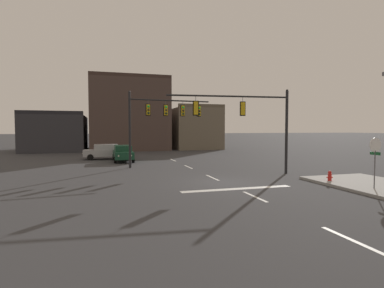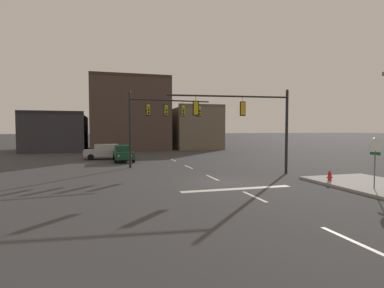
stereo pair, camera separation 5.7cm
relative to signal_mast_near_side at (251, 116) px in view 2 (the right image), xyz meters
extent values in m
plane|color=#353538|center=(-3.11, -2.57, -4.21)|extent=(400.00, 400.00, 0.00)
cube|color=gray|center=(4.76, -6.57, -4.13)|extent=(5.00, 8.00, 0.15)
cube|color=silver|center=(-3.11, -4.57, -4.20)|extent=(6.40, 0.50, 0.01)
cube|color=silver|center=(-3.11, -12.57, -4.20)|extent=(0.16, 2.40, 0.01)
cube|color=silver|center=(-3.11, -6.57, -4.20)|extent=(0.16, 2.40, 0.01)
cube|color=silver|center=(-3.11, -0.57, -4.20)|extent=(0.16, 2.40, 0.01)
cube|color=silver|center=(-3.11, 5.43, -4.20)|extent=(0.16, 2.40, 0.01)
cube|color=silver|center=(-3.11, 11.43, -4.20)|extent=(0.16, 2.40, 0.01)
cylinder|color=black|center=(2.75, -0.29, -1.20)|extent=(0.20, 0.20, 6.02)
cylinder|color=black|center=(-1.63, 0.16, 1.37)|extent=(8.78, 1.01, 0.12)
sphere|color=black|center=(2.75, -0.29, 1.86)|extent=(0.18, 0.18, 0.18)
cylinder|color=#56565B|center=(-0.62, 0.05, 1.13)|extent=(0.03, 0.03, 0.35)
cube|color=gold|center=(-0.62, 0.05, 0.51)|extent=(0.32, 0.27, 0.90)
sphere|color=green|center=(-0.61, 0.18, 0.79)|extent=(0.20, 0.20, 0.20)
sphere|color=#2D2314|center=(-0.61, 0.18, 0.51)|extent=(0.20, 0.20, 0.20)
sphere|color=black|center=(-0.61, 0.18, 0.23)|extent=(0.20, 0.20, 0.20)
cube|color=black|center=(-0.63, 0.03, 0.51)|extent=(0.42, 0.07, 1.02)
cylinder|color=#56565B|center=(-3.99, 0.40, 1.13)|extent=(0.03, 0.03, 0.35)
cube|color=gold|center=(-3.99, 0.40, 0.51)|extent=(0.32, 0.27, 0.90)
sphere|color=green|center=(-3.98, 0.53, 0.79)|extent=(0.20, 0.20, 0.20)
sphere|color=#2D2314|center=(-3.98, 0.53, 0.51)|extent=(0.20, 0.20, 0.20)
sphere|color=black|center=(-3.98, 0.53, 0.23)|extent=(0.20, 0.20, 0.20)
cube|color=black|center=(-4.00, 0.38, 0.51)|extent=(0.42, 0.07, 1.02)
cylinder|color=black|center=(-7.99, 6.30, -1.04)|extent=(0.20, 0.20, 6.33)
cylinder|color=black|center=(-4.37, 6.67, 1.57)|extent=(7.26, 0.87, 0.12)
sphere|color=black|center=(-7.99, 6.30, 2.17)|extent=(0.18, 0.18, 0.18)
cylinder|color=#56565B|center=(-6.42, 6.46, 1.34)|extent=(0.03, 0.03, 0.35)
cube|color=gold|center=(-6.42, 6.46, 0.71)|extent=(0.32, 0.27, 0.90)
sphere|color=green|center=(-6.40, 6.33, 0.99)|extent=(0.20, 0.20, 0.20)
sphere|color=#2D2314|center=(-6.40, 6.33, 0.71)|extent=(0.20, 0.20, 0.20)
sphere|color=black|center=(-6.40, 6.33, 0.43)|extent=(0.20, 0.20, 0.20)
cube|color=black|center=(-6.42, 6.48, 0.71)|extent=(0.42, 0.07, 1.02)
cylinder|color=#56565B|center=(-4.84, 6.62, 1.34)|extent=(0.03, 0.03, 0.35)
cube|color=gold|center=(-4.84, 6.62, 0.71)|extent=(0.32, 0.27, 0.90)
sphere|color=green|center=(-4.83, 6.49, 0.99)|extent=(0.20, 0.20, 0.20)
sphere|color=#2D2314|center=(-4.83, 6.49, 0.71)|extent=(0.20, 0.20, 0.20)
sphere|color=black|center=(-4.83, 6.49, 0.43)|extent=(0.20, 0.20, 0.20)
cube|color=black|center=(-4.85, 6.64, 0.71)|extent=(0.42, 0.07, 1.02)
cylinder|color=#56565B|center=(-3.27, 6.79, 1.34)|extent=(0.03, 0.03, 0.35)
cube|color=gold|center=(-3.27, 6.79, 0.71)|extent=(0.32, 0.27, 0.90)
sphere|color=green|center=(-3.26, 6.66, 0.99)|extent=(0.20, 0.20, 0.20)
sphere|color=#2D2314|center=(-3.26, 6.66, 0.71)|extent=(0.20, 0.20, 0.20)
sphere|color=black|center=(-3.26, 6.66, 0.43)|extent=(0.20, 0.20, 0.20)
cube|color=black|center=(-3.27, 6.80, 0.71)|extent=(0.42, 0.07, 1.02)
cylinder|color=#56565B|center=(-1.69, 6.95, 1.34)|extent=(0.03, 0.03, 0.35)
cube|color=gold|center=(-1.69, 6.95, 0.71)|extent=(0.32, 0.27, 0.90)
sphere|color=green|center=(-1.68, 6.82, 0.99)|extent=(0.20, 0.20, 0.20)
sphere|color=#2D2314|center=(-1.68, 6.82, 0.71)|extent=(0.20, 0.20, 0.20)
sphere|color=black|center=(-1.68, 6.82, 0.43)|extent=(0.20, 0.20, 0.20)
cube|color=black|center=(-1.70, 6.97, 0.71)|extent=(0.42, 0.07, 1.02)
cylinder|color=#56565B|center=(3.56, -7.16, -3.13)|extent=(0.06, 0.06, 2.15)
cylinder|color=white|center=(3.56, -7.16, -1.76)|extent=(0.76, 0.03, 0.76)
cylinder|color=#B21414|center=(3.56, -7.14, -1.76)|extent=(0.68, 0.03, 0.68)
cube|color=#19592D|center=(3.56, -7.16, -2.21)|extent=(0.02, 0.64, 0.16)
cube|color=#9EA0A5|center=(-10.01, 14.54, -3.51)|extent=(4.42, 1.86, 0.70)
cube|color=#9EA0A5|center=(-9.86, 14.53, -2.88)|extent=(2.48, 1.63, 0.56)
cube|color=#2D3842|center=(-10.63, 14.54, -2.90)|extent=(0.27, 1.52, 0.47)
cube|color=#2D3842|center=(-8.69, 14.52, -2.90)|extent=(0.24, 1.52, 0.46)
cylinder|color=black|center=(-11.47, 13.70, -3.89)|extent=(0.64, 0.23, 0.64)
cylinder|color=black|center=(-11.45, 15.40, -3.89)|extent=(0.64, 0.23, 0.64)
cylinder|color=black|center=(-8.57, 13.67, -3.89)|extent=(0.64, 0.23, 0.64)
cylinder|color=black|center=(-8.55, 15.37, -3.89)|extent=(0.64, 0.23, 0.64)
sphere|color=silver|center=(-12.20, 13.99, -3.46)|extent=(0.16, 0.16, 0.16)
sphere|color=silver|center=(-12.18, 15.14, -3.46)|extent=(0.16, 0.16, 0.16)
cube|color=maroon|center=(-7.83, 14.51, -3.43)|extent=(0.06, 1.37, 0.12)
cube|color=#143D28|center=(-8.25, 11.59, -3.51)|extent=(1.87, 4.43, 0.70)
cube|color=#143D28|center=(-8.25, 11.74, -2.88)|extent=(1.64, 2.49, 0.56)
cube|color=#2D3842|center=(-8.24, 10.97, -2.90)|extent=(1.52, 0.27, 0.47)
cube|color=#2D3842|center=(-8.27, 12.91, -2.90)|extent=(1.52, 0.24, 0.46)
cylinder|color=black|center=(-7.38, 10.15, -3.89)|extent=(0.23, 0.64, 0.64)
cylinder|color=black|center=(-9.08, 10.13, -3.89)|extent=(0.23, 0.64, 0.64)
cylinder|color=black|center=(-7.42, 13.05, -3.89)|extent=(0.23, 0.64, 0.64)
cylinder|color=black|center=(-9.12, 13.03, -3.89)|extent=(0.23, 0.64, 0.64)
sphere|color=silver|center=(-7.64, 9.42, -3.46)|extent=(0.16, 0.16, 0.16)
sphere|color=silver|center=(-8.79, 9.40, -3.46)|extent=(0.16, 0.16, 0.16)
cube|color=maroon|center=(-8.28, 13.77, -3.43)|extent=(1.37, 0.06, 0.12)
cylinder|color=red|center=(3.01, -4.50, -3.88)|extent=(0.22, 0.22, 0.55)
cylinder|color=red|center=(3.01, -4.50, -4.16)|extent=(0.30, 0.30, 0.10)
sphere|color=red|center=(3.01, -4.50, -3.56)|extent=(0.20, 0.20, 0.20)
cylinder|color=red|center=(2.86, -4.50, -3.85)|extent=(0.10, 0.08, 0.08)
cylinder|color=red|center=(3.16, -4.50, -3.85)|extent=(0.10, 0.08, 0.08)
cube|color=#2D2D33|center=(-16.97, 31.31, -1.59)|extent=(8.40, 13.16, 5.23)
cube|color=black|center=(-16.97, 25.03, 1.27)|extent=(8.40, 0.60, 0.50)
cube|color=#473833|center=(-6.18, 30.71, 1.15)|extent=(11.72, 11.97, 10.72)
cube|color=#3A2B26|center=(-6.18, 25.03, 6.76)|extent=(11.72, 0.60, 0.50)
cube|color=#665B4C|center=(4.49, 28.88, -0.91)|extent=(7.40, 8.31, 6.59)
cube|color=brown|center=(4.49, 25.03, 2.64)|extent=(7.40, 0.60, 0.50)
camera|label=1|loc=(-10.14, -19.80, -0.92)|focal=28.57mm
camera|label=2|loc=(-10.08, -19.81, -0.92)|focal=28.57mm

